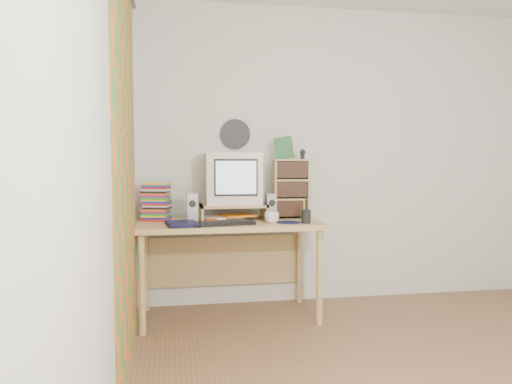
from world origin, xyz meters
name	(u,v)px	position (x,y,z in m)	size (l,w,h in m)	color
back_wall	(341,156)	(0.00, 1.75, 1.25)	(3.50, 3.50, 0.00)	silver
left_wall	(108,155)	(-1.75, 0.00, 1.25)	(3.50, 3.50, 0.00)	silver
curtain	(126,173)	(-1.71, 0.48, 1.15)	(2.20, 2.20, 0.00)	orange
wall_disc	(235,134)	(-0.93, 1.73, 1.43)	(0.25, 0.25, 0.02)	black
desk	(227,237)	(-1.03, 1.44, 0.62)	(1.40, 0.70, 0.75)	#D7B474
monitor_riser	(233,207)	(-0.98, 1.48, 0.84)	(0.52, 0.30, 0.12)	tan
crt_monitor	(233,178)	(-0.97, 1.53, 1.07)	(0.43, 0.43, 0.41)	silver
speaker_left	(192,207)	(-1.30, 1.41, 0.86)	(0.08, 0.08, 0.21)	#A2A2A6
speaker_right	(271,206)	(-0.68, 1.44, 0.85)	(0.08, 0.08, 0.21)	#A2A2A6
keyboard	(226,223)	(-1.07, 1.16, 0.76)	(0.41, 0.14, 0.03)	black
dvd_stack	(156,203)	(-1.57, 1.51, 0.89)	(0.19, 0.14, 0.28)	brown
cd_rack	(291,189)	(-0.50, 1.51, 0.99)	(0.28, 0.15, 0.47)	tan
mug	(272,217)	(-0.72, 1.21, 0.79)	(0.11, 0.11, 0.09)	silver
diary	(167,222)	(-1.49, 1.18, 0.78)	(0.26, 0.20, 0.05)	black
mousepad	(289,222)	(-0.59, 1.21, 0.75)	(0.18, 0.18, 0.00)	#101837
pen_cup	(306,214)	(-0.48, 1.16, 0.82)	(0.07, 0.07, 0.14)	black
papers	(228,217)	(-1.03, 1.46, 0.77)	(0.29, 0.21, 0.04)	white
red_box	(211,222)	(-1.17, 1.22, 0.77)	(0.08, 0.05, 0.04)	#B62C13
game_box	(284,148)	(-0.56, 1.53, 1.31)	(0.14, 0.03, 0.18)	#185621
webcam	(303,154)	(-0.42, 1.47, 1.26)	(0.05, 0.05, 0.08)	black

